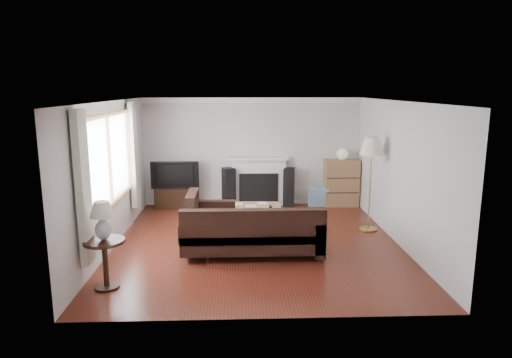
{
  "coord_description": "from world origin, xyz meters",
  "views": [
    {
      "loc": [
        -0.31,
        -7.78,
        2.73
      ],
      "look_at": [
        0.0,
        0.3,
        1.1
      ],
      "focal_mm": 32.0,
      "sensor_mm": 36.0,
      "label": 1
    }
  ],
  "objects_px": {
    "sectional_sofa": "(252,231)",
    "floor_lamp": "(370,184)",
    "coffee_table": "(251,216)",
    "side_table": "(106,264)",
    "tv_stand": "(176,197)",
    "bookshelf": "(341,183)"
  },
  "relations": [
    {
      "from": "floor_lamp",
      "to": "side_table",
      "type": "distance_m",
      "value": 5.03
    },
    {
      "from": "coffee_table",
      "to": "side_table",
      "type": "bearing_deg",
      "value": -124.45
    },
    {
      "from": "side_table",
      "to": "sectional_sofa",
      "type": "bearing_deg",
      "value": 30.62
    },
    {
      "from": "tv_stand",
      "to": "bookshelf",
      "type": "distance_m",
      "value": 3.84
    },
    {
      "from": "sectional_sofa",
      "to": "floor_lamp",
      "type": "height_order",
      "value": "floor_lamp"
    },
    {
      "from": "bookshelf",
      "to": "coffee_table",
      "type": "height_order",
      "value": "bookshelf"
    },
    {
      "from": "coffee_table",
      "to": "tv_stand",
      "type": "bearing_deg",
      "value": 139.17
    },
    {
      "from": "tv_stand",
      "to": "sectional_sofa",
      "type": "distance_m",
      "value": 3.51
    },
    {
      "from": "bookshelf",
      "to": "side_table",
      "type": "distance_m",
      "value": 6.05
    },
    {
      "from": "bookshelf",
      "to": "sectional_sofa",
      "type": "bearing_deg",
      "value": -124.86
    },
    {
      "from": "coffee_table",
      "to": "side_table",
      "type": "xyz_separation_m",
      "value": [
        -2.07,
        -2.68,
        0.12
      ]
    },
    {
      "from": "bookshelf",
      "to": "coffee_table",
      "type": "xyz_separation_m",
      "value": [
        -2.15,
        -1.65,
        -0.31
      ]
    },
    {
      "from": "tv_stand",
      "to": "coffee_table",
      "type": "distance_m",
      "value": 2.33
    },
    {
      "from": "tv_stand",
      "to": "floor_lamp",
      "type": "bearing_deg",
      "value": -25.03
    },
    {
      "from": "side_table",
      "to": "floor_lamp",
      "type": "bearing_deg",
      "value": 29.42
    },
    {
      "from": "tv_stand",
      "to": "sectional_sofa",
      "type": "height_order",
      "value": "sectional_sofa"
    },
    {
      "from": "bookshelf",
      "to": "side_table",
      "type": "xyz_separation_m",
      "value": [
        -4.22,
        -4.33,
        -0.2
      ]
    },
    {
      "from": "floor_lamp",
      "to": "tv_stand",
      "type": "bearing_deg",
      "value": 154.97
    },
    {
      "from": "tv_stand",
      "to": "side_table",
      "type": "height_order",
      "value": "side_table"
    },
    {
      "from": "coffee_table",
      "to": "floor_lamp",
      "type": "distance_m",
      "value": 2.39
    },
    {
      "from": "sectional_sofa",
      "to": "floor_lamp",
      "type": "distance_m",
      "value": 2.66
    },
    {
      "from": "bookshelf",
      "to": "tv_stand",
      "type": "bearing_deg",
      "value": -179.55
    }
  ]
}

